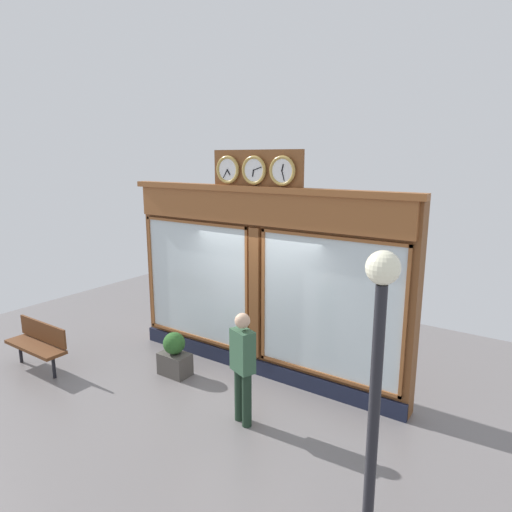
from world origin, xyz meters
TOP-DOWN VIEW (x-y plane):
  - ground_plane at (0.00, 2.80)m, footprint 14.00×14.00m
  - shop_facade at (0.00, -0.12)m, footprint 5.53×0.42m
  - pedestrian at (-0.73, 1.39)m, footprint 0.41×0.33m
  - street_lamp at (-3.13, 2.76)m, footprint 0.28×0.28m
  - planter_box at (1.16, 0.87)m, footprint 0.56×0.36m
  - planter_shrub at (1.16, 0.87)m, footprint 0.39×0.39m
  - street_bench at (3.37, 2.12)m, footprint 1.40×0.40m

SIDE VIEW (x-z plane):
  - ground_plane at x=0.00m, z-range 0.00..0.00m
  - planter_box at x=1.16m, z-range 0.00..0.40m
  - street_bench at x=3.37m, z-range 0.09..0.96m
  - planter_shrub at x=1.16m, z-range 0.40..0.79m
  - pedestrian at x=-0.73m, z-range 0.09..1.78m
  - shop_facade at x=0.00m, z-range -0.26..3.67m
  - street_lamp at x=-3.13m, z-range 0.54..3.64m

